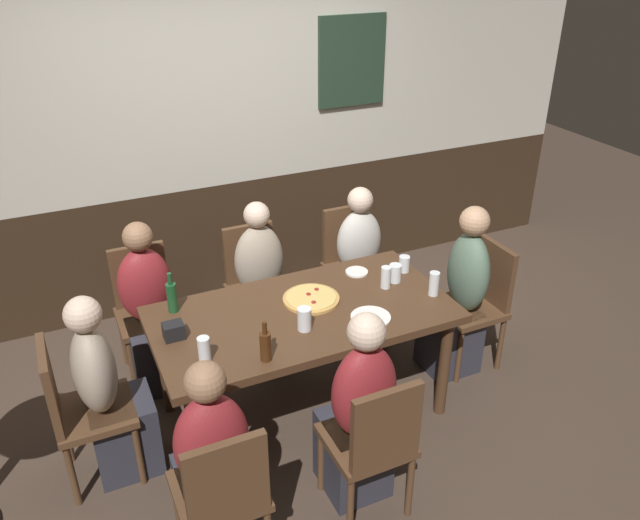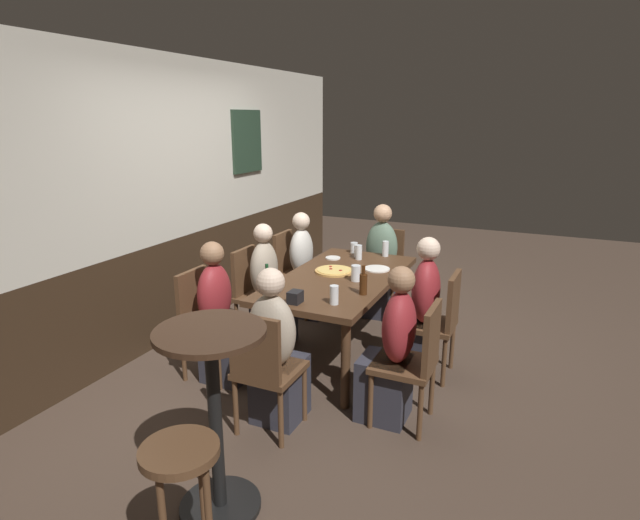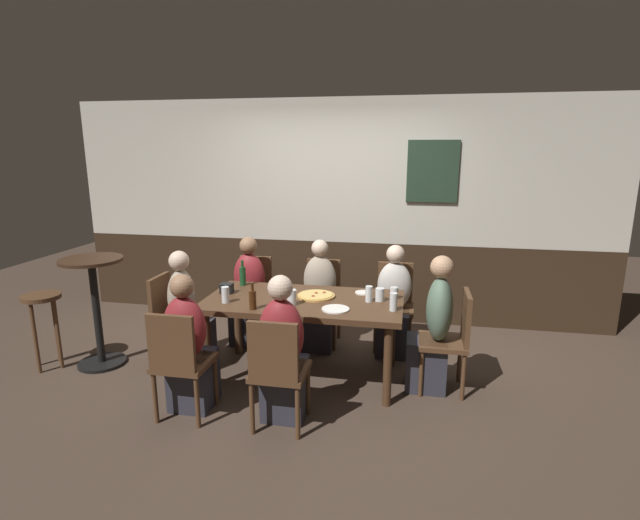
# 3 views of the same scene
# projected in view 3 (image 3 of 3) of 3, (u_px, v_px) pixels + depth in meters

# --- Properties ---
(ground_plane) EXTENTS (12.00, 12.00, 0.00)m
(ground_plane) POSITION_uv_depth(u_px,v_px,m) (304.00, 376.00, 4.39)
(ground_plane) COLOR #423328
(wall_back) EXTENTS (6.40, 0.13, 2.60)m
(wall_back) POSITION_uv_depth(u_px,v_px,m) (335.00, 212.00, 5.67)
(wall_back) COLOR #332316
(wall_back) RESTS_ON ground_plane
(dining_table) EXTENTS (1.74, 0.89, 0.74)m
(dining_table) POSITION_uv_depth(u_px,v_px,m) (304.00, 308.00, 4.24)
(dining_table) COLOR #472D1C
(dining_table) RESTS_ON ground_plane
(chair_left_near) EXTENTS (0.40, 0.40, 0.88)m
(chair_left_near) POSITION_uv_depth(u_px,v_px,m) (179.00, 359.00, 3.59)
(chair_left_near) COLOR #513521
(chair_left_near) RESTS_ON ground_plane
(chair_right_far) EXTENTS (0.40, 0.40, 0.88)m
(chair_right_far) POSITION_uv_depth(u_px,v_px,m) (394.00, 301.00, 4.96)
(chair_right_far) COLOR #513521
(chair_right_far) RESTS_ON ground_plane
(chair_left_far) EXTENTS (0.40, 0.40, 0.88)m
(chair_left_far) POSITION_uv_depth(u_px,v_px,m) (254.00, 292.00, 5.24)
(chair_left_far) COLOR #513521
(chair_left_far) RESTS_ON ground_plane
(chair_head_west) EXTENTS (0.40, 0.40, 0.88)m
(chair_head_west) POSITION_uv_depth(u_px,v_px,m) (171.00, 316.00, 4.51)
(chair_head_west) COLOR #513521
(chair_head_west) RESTS_ON ground_plane
(chair_head_east) EXTENTS (0.40, 0.40, 0.88)m
(chair_head_east) POSITION_uv_depth(u_px,v_px,m) (452.00, 336.00, 4.04)
(chair_head_east) COLOR #513521
(chair_head_east) RESTS_ON ground_plane
(chair_mid_near) EXTENTS (0.40, 0.40, 0.88)m
(chair_mid_near) POSITION_uv_depth(u_px,v_px,m) (277.00, 367.00, 3.45)
(chair_mid_near) COLOR #513521
(chair_mid_near) RESTS_ON ground_plane
(chair_mid_far) EXTENTS (0.40, 0.40, 0.88)m
(chair_mid_far) POSITION_uv_depth(u_px,v_px,m) (322.00, 296.00, 5.10)
(chair_mid_far) COLOR #513521
(chair_mid_far) RESTS_ON ground_plane
(person_left_near) EXTENTS (0.34, 0.37, 1.12)m
(person_left_near) POSITION_uv_depth(u_px,v_px,m) (189.00, 353.00, 3.75)
(person_left_near) COLOR #2D2D38
(person_left_near) RESTS_ON ground_plane
(person_right_far) EXTENTS (0.34, 0.37, 1.11)m
(person_right_far) POSITION_uv_depth(u_px,v_px,m) (393.00, 309.00, 4.81)
(person_right_far) COLOR #2D2D38
(person_right_far) RESTS_ON ground_plane
(person_left_far) EXTENTS (0.34, 0.37, 1.14)m
(person_left_far) POSITION_uv_depth(u_px,v_px,m) (249.00, 299.00, 5.09)
(person_left_far) COLOR #2D2D38
(person_left_far) RESTS_ON ground_plane
(person_head_west) EXTENTS (0.37, 0.34, 1.13)m
(person_head_west) POSITION_uv_depth(u_px,v_px,m) (188.00, 319.00, 4.49)
(person_head_west) COLOR #2D2D38
(person_head_west) RESTS_ON ground_plane
(person_head_east) EXTENTS (0.37, 0.34, 1.18)m
(person_head_east) POSITION_uv_depth(u_px,v_px,m) (433.00, 334.00, 4.07)
(person_head_east) COLOR #2D2D38
(person_head_east) RESTS_ON ground_plane
(person_mid_near) EXTENTS (0.34, 0.37, 1.15)m
(person_mid_near) POSITION_uv_depth(u_px,v_px,m) (283.00, 359.00, 3.61)
(person_mid_near) COLOR #2D2D38
(person_mid_near) RESTS_ON ground_plane
(person_mid_far) EXTENTS (0.34, 0.37, 1.13)m
(person_mid_far) POSITION_uv_depth(u_px,v_px,m) (319.00, 303.00, 4.95)
(person_mid_far) COLOR #2D2D38
(person_mid_far) RESTS_ON ground_plane
(pizza) EXTENTS (0.34, 0.34, 0.03)m
(pizza) POSITION_uv_depth(u_px,v_px,m) (316.00, 295.00, 4.29)
(pizza) COLOR tan
(pizza) RESTS_ON dining_table
(pint_glass_stout) EXTENTS (0.08, 0.08, 0.11)m
(pint_glass_stout) POSITION_uv_depth(u_px,v_px,m) (380.00, 295.00, 4.16)
(pint_glass_stout) COLOR silver
(pint_glass_stout) RESTS_ON dining_table
(tumbler_short) EXTENTS (0.07, 0.07, 0.11)m
(tumbler_short) POSITION_uv_depth(u_px,v_px,m) (394.00, 294.00, 4.22)
(tumbler_short) COLOR silver
(tumbler_short) RESTS_ON dining_table
(beer_glass_half) EXTENTS (0.06, 0.06, 0.14)m
(beer_glass_half) POSITION_uv_depth(u_px,v_px,m) (369.00, 295.00, 4.14)
(beer_glass_half) COLOR silver
(beer_glass_half) RESTS_ON dining_table
(highball_clear) EXTENTS (0.06, 0.06, 0.14)m
(highball_clear) POSITION_uv_depth(u_px,v_px,m) (225.00, 295.00, 4.11)
(highball_clear) COLOR silver
(highball_clear) RESTS_ON dining_table
(pint_glass_pale) EXTENTS (0.08, 0.08, 0.13)m
(pint_glass_pale) POSITION_uv_depth(u_px,v_px,m) (292.00, 298.00, 4.05)
(pint_glass_pale) COLOR silver
(pint_glass_pale) RESTS_ON dining_table
(beer_glass_tall) EXTENTS (0.06, 0.06, 0.15)m
(beer_glass_tall) POSITION_uv_depth(u_px,v_px,m) (393.00, 303.00, 3.91)
(beer_glass_tall) COLOR silver
(beer_glass_tall) RESTS_ON dining_table
(beer_bottle_green) EXTENTS (0.06, 0.06, 0.25)m
(beer_bottle_green) POSITION_uv_depth(u_px,v_px,m) (243.00, 276.00, 4.63)
(beer_bottle_green) COLOR #194723
(beer_bottle_green) RESTS_ON dining_table
(beer_bottle_brown) EXTENTS (0.06, 0.06, 0.23)m
(beer_bottle_brown) POSITION_uv_depth(u_px,v_px,m) (253.00, 299.00, 3.94)
(beer_bottle_brown) COLOR #42230F
(beer_bottle_brown) RESTS_ON dining_table
(plate_white_large) EXTENTS (0.23, 0.23, 0.01)m
(plate_white_large) POSITION_uv_depth(u_px,v_px,m) (336.00, 309.00, 3.94)
(plate_white_large) COLOR white
(plate_white_large) RESTS_ON dining_table
(plate_white_small) EXTENTS (0.14, 0.14, 0.01)m
(plate_white_small) POSITION_uv_depth(u_px,v_px,m) (363.00, 293.00, 4.39)
(plate_white_small) COLOR white
(plate_white_small) RESTS_ON dining_table
(condiment_caddy) EXTENTS (0.11, 0.09, 0.09)m
(condiment_caddy) POSITION_uv_depth(u_px,v_px,m) (227.00, 288.00, 4.39)
(condiment_caddy) COLOR black
(condiment_caddy) RESTS_ON dining_table
(side_bar_table) EXTENTS (0.56, 0.56, 1.05)m
(side_bar_table) POSITION_uv_depth(u_px,v_px,m) (96.00, 303.00, 4.50)
(side_bar_table) COLOR black
(side_bar_table) RESTS_ON ground_plane
(bar_stool) EXTENTS (0.34, 0.34, 0.72)m
(bar_stool) POSITION_uv_depth(u_px,v_px,m) (43.00, 311.00, 4.45)
(bar_stool) COLOR #513521
(bar_stool) RESTS_ON ground_plane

